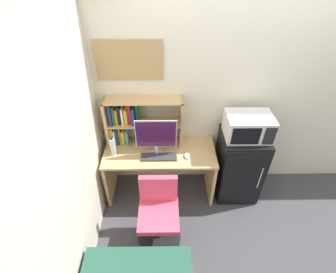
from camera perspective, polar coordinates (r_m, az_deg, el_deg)
The scene contains 12 objects.
wall_back at distance 3.18m, azimuth 21.98°, elevation 8.61°, with size 6.40×0.04×2.60m, color silver.
wall_left at distance 1.90m, azimuth -26.94°, elevation -16.64°, with size 0.04×4.40×2.60m, color silver.
desk at distance 3.17m, azimuth -1.82°, elevation -6.23°, with size 1.34×0.58×0.72m.
hutch_bookshelf at distance 3.00m, azimuth -8.30°, elevation 3.69°, with size 0.91×0.22×0.61m.
monitor at distance 2.82m, azimuth -2.76°, elevation 0.13°, with size 0.47×0.18×0.48m.
keyboard at distance 2.94m, azimuth -2.07°, elevation -4.65°, with size 0.42×0.13×0.02m, color #333338.
computer_mouse at distance 2.95m, azimuth 4.35°, elevation -4.39°, with size 0.07×0.10×0.03m, color silver.
water_bottle at distance 2.98m, azimuth -12.45°, elevation -2.23°, with size 0.06×0.06×0.25m.
mini_fridge at distance 3.33m, azimuth 15.77°, elevation -6.33°, with size 0.52×0.52×0.94m.
microwave at distance 2.95m, azimuth 17.76°, elevation 2.20°, with size 0.51×0.37×0.28m.
desk_chair at distance 2.87m, azimuth -2.11°, elevation -17.54°, with size 0.49×0.49×0.83m.
wall_corkboard at distance 2.75m, azimuth -8.88°, elevation 16.70°, with size 0.71×0.02×0.43m, color tan.
Camera 1 is at (-0.80, -2.54, 2.74)m, focal length 26.82 mm.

